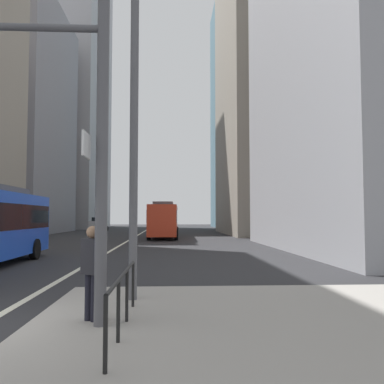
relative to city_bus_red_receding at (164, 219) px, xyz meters
name	(u,v)px	position (x,y,z in m)	size (l,w,h in m)	color
ground_plane	(115,248)	(-2.99, -12.42, -1.84)	(160.00, 160.00, 0.00)	#28282B
median_island	(289,343)	(2.51, -33.42, -1.76)	(9.00, 10.00, 0.15)	gray
lane_centre_line	(130,240)	(-2.99, -2.42, -1.83)	(0.20, 80.00, 0.01)	beige
office_tower_left_mid	(14,118)	(-18.99, 12.27, 12.51)	(11.32, 19.10, 28.69)	gray
office_tower_left_far	(65,95)	(-18.99, 36.38, 22.68)	(13.93, 23.26, 49.03)	#9E9EA3
office_tower_right_mid	(280,92)	(14.01, 9.14, 15.38)	(13.91, 19.39, 34.43)	gray
office_tower_right_far	(244,109)	(14.01, 33.68, 19.77)	(10.11, 23.93, 43.21)	slate
city_bus_red_receding	(164,219)	(0.00, 0.00, 0.00)	(2.88, 10.92, 3.40)	red
car_oncoming_mid	(99,224)	(-9.47, 19.01, -0.84)	(2.19, 4.57, 1.94)	silver
car_receding_near	(163,225)	(-0.33, 15.08, -0.85)	(2.21, 4.38, 1.94)	black
street_lamp_post	(134,84)	(-0.27, -30.21, 3.45)	(5.50, 0.32, 8.00)	#56565B
pedestrian_railing	(123,288)	(-0.19, -32.88, -0.97)	(0.06, 3.87, 0.98)	black
pedestrian_waiting	(92,268)	(-0.85, -32.16, -0.70)	(0.45, 0.42, 1.76)	black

